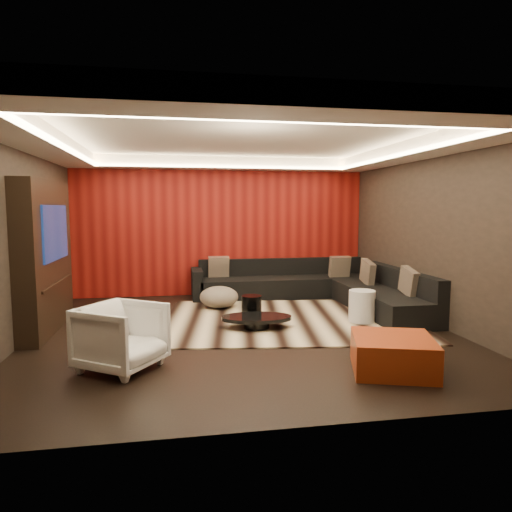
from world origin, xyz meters
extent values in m
cube|color=black|center=(0.00, 0.00, -0.01)|extent=(6.00, 6.00, 0.02)
cube|color=silver|center=(0.00, 0.00, 2.81)|extent=(6.00, 6.00, 0.02)
cube|color=black|center=(0.00, 3.01, 1.40)|extent=(6.00, 0.02, 2.80)
cube|color=black|center=(-3.01, 0.00, 1.40)|extent=(0.02, 6.00, 2.80)
cube|color=black|center=(3.01, 0.00, 1.40)|extent=(0.02, 6.00, 2.80)
cube|color=#6B0C0A|center=(0.00, 2.97, 1.40)|extent=(5.98, 0.05, 2.78)
cube|color=silver|center=(0.00, 2.70, 2.69)|extent=(6.00, 0.60, 0.22)
cube|color=silver|center=(0.00, -2.70, 2.69)|extent=(6.00, 0.60, 0.22)
cube|color=silver|center=(-2.70, 0.00, 2.69)|extent=(0.60, 4.80, 0.22)
cube|color=silver|center=(2.70, 0.00, 2.69)|extent=(0.60, 4.80, 0.22)
cube|color=#FFD899|center=(0.00, 2.36, 2.60)|extent=(4.80, 0.08, 0.04)
cube|color=#FFD899|center=(0.00, -2.36, 2.60)|extent=(4.80, 0.08, 0.04)
cube|color=#FFD899|center=(-2.36, 0.00, 2.60)|extent=(0.08, 4.80, 0.04)
cube|color=#FFD899|center=(2.36, 0.00, 2.60)|extent=(0.08, 4.80, 0.04)
cube|color=black|center=(-2.85, 0.60, 1.10)|extent=(0.30, 2.00, 2.20)
cube|color=black|center=(-2.69, 0.60, 1.45)|extent=(0.04, 1.30, 0.80)
cube|color=black|center=(-2.69, 0.60, 0.70)|extent=(0.04, 1.60, 0.04)
cube|color=beige|center=(0.83, 0.55, 0.01)|extent=(4.37, 3.51, 0.02)
cylinder|color=black|center=(0.22, 0.11, 0.11)|extent=(1.16, 1.16, 0.18)
cylinder|color=black|center=(0.24, 0.66, 0.21)|extent=(0.34, 0.34, 0.38)
ellipsoid|color=beige|center=(-0.20, 1.61, 0.21)|extent=(0.88, 0.88, 0.38)
cylinder|color=silver|center=(1.93, 0.20, 0.26)|extent=(0.51, 0.51, 0.51)
cube|color=#9D3414|center=(1.41, -1.89, 0.19)|extent=(1.08, 1.08, 0.38)
imported|color=white|center=(-1.57, -1.31, 0.37)|extent=(1.12, 1.11, 0.74)
cube|color=black|center=(1.25, 2.55, 0.20)|extent=(3.50, 0.90, 0.40)
cube|color=black|center=(1.25, 2.90, 0.57)|extent=(3.50, 0.20, 0.35)
cube|color=black|center=(2.55, 0.80, 0.20)|extent=(0.90, 2.60, 0.40)
cube|color=black|center=(2.90, 0.80, 0.57)|extent=(0.20, 2.60, 0.35)
cube|color=black|center=(-0.55, 2.55, 0.30)|extent=(0.20, 0.90, 0.60)
cube|color=tan|center=(2.34, 2.31, 0.62)|extent=(0.42, 0.20, 0.44)
cube|color=tan|center=(-0.10, 2.72, 0.62)|extent=(0.42, 0.20, 0.44)
cube|color=tan|center=(2.76, 0.28, 0.62)|extent=(0.12, 0.50, 0.50)
cube|color=tan|center=(2.56, 1.43, 0.62)|extent=(0.12, 0.50, 0.50)
camera|label=1|loc=(-0.95, -6.48, 1.81)|focal=32.00mm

